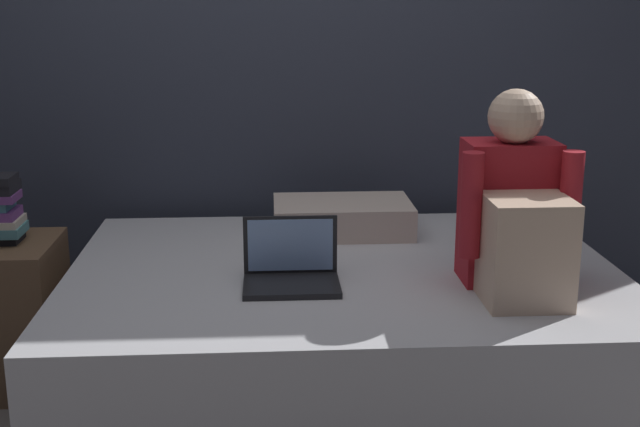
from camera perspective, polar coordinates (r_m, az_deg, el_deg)
name	(u,v)px	position (r m, az deg, el deg)	size (l,w,h in m)	color
wall_back	(281,27)	(3.73, -2.72, 12.70)	(5.60, 0.10, 2.70)	#383D4C
bed	(343,336)	(3.09, 1.57, -8.43)	(2.00, 1.50, 0.54)	#332D2B
nightstand	(2,315)	(3.45, -21.03, -6.52)	(0.44, 0.46, 0.58)	brown
person_sitting	(515,216)	(2.77, 13.28, -0.14)	(0.39, 0.44, 0.66)	#B21E28
laptop	(291,269)	(2.79, -2.00, -3.82)	(0.32, 0.23, 0.22)	black
pillow	(342,217)	(3.41, 1.54, -0.24)	(0.56, 0.36, 0.13)	beige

